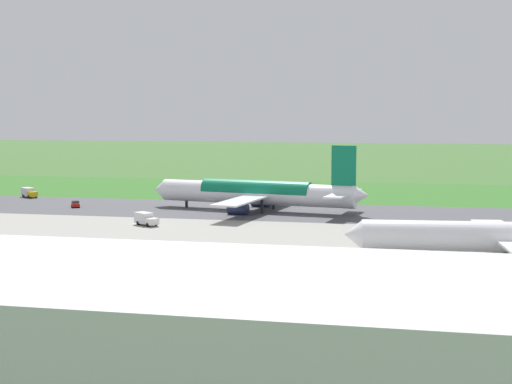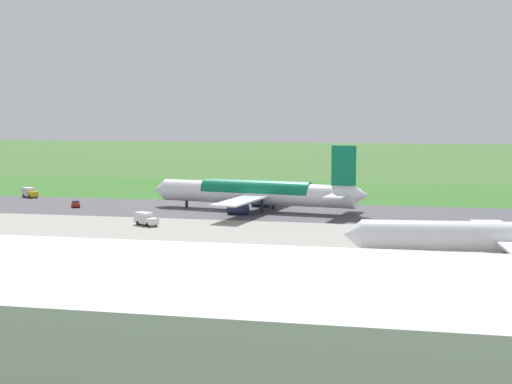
{
  "view_description": "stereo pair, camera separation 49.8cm",
  "coord_description": "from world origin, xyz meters",
  "px_view_note": "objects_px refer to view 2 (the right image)",
  "views": [
    {
      "loc": [
        -46.34,
        167.99,
        23.07
      ],
      "look_at": [
        -11.23,
        0.0,
        4.5
      ],
      "focal_mm": 51.42,
      "sensor_mm": 36.0,
      "label": 1
    },
    {
      "loc": [
        -46.82,
        167.89,
        23.07
      ],
      "look_at": [
        -11.23,
        0.0,
        4.5
      ],
      "focal_mm": 51.42,
      "sensor_mm": 36.0,
      "label": 2
    }
  ],
  "objects_px": {
    "service_car_followme": "(76,204)",
    "airliner_parked_near": "(507,237)",
    "no_stopping_sign": "(289,188)",
    "traffic_cone_orange": "(261,193)",
    "service_truck_fuel": "(146,219)",
    "service_truck_baggage": "(29,192)",
    "airliner_main": "(257,193)"
  },
  "relations": [
    {
      "from": "airliner_parked_near",
      "to": "no_stopping_sign",
      "type": "bearing_deg",
      "value": -61.43
    },
    {
      "from": "airliner_parked_near",
      "to": "service_car_followme",
      "type": "xyz_separation_m",
      "value": [
        95.3,
        -47.74,
        -3.14
      ]
    },
    {
      "from": "airliner_parked_near",
      "to": "traffic_cone_orange",
      "type": "relative_size",
      "value": 90.99
    },
    {
      "from": "service_truck_baggage",
      "to": "traffic_cone_orange",
      "type": "height_order",
      "value": "service_truck_baggage"
    },
    {
      "from": "airliner_main",
      "to": "service_car_followme",
      "type": "relative_size",
      "value": 11.88
    },
    {
      "from": "no_stopping_sign",
      "to": "traffic_cone_orange",
      "type": "relative_size",
      "value": 4.08
    },
    {
      "from": "service_truck_baggage",
      "to": "service_car_followme",
      "type": "distance_m",
      "value": 27.43
    },
    {
      "from": "airliner_parked_near",
      "to": "no_stopping_sign",
      "type": "relative_size",
      "value": 22.28
    },
    {
      "from": "traffic_cone_orange",
      "to": "airliner_parked_near",
      "type": "bearing_deg",
      "value": 123.15
    },
    {
      "from": "no_stopping_sign",
      "to": "traffic_cone_orange",
      "type": "height_order",
      "value": "no_stopping_sign"
    },
    {
      "from": "service_truck_fuel",
      "to": "no_stopping_sign",
      "type": "height_order",
      "value": "service_truck_fuel"
    },
    {
      "from": "service_truck_fuel",
      "to": "airliner_parked_near",
      "type": "bearing_deg",
      "value": 161.03
    },
    {
      "from": "airliner_main",
      "to": "service_truck_fuel",
      "type": "relative_size",
      "value": 8.94
    },
    {
      "from": "airliner_main",
      "to": "airliner_parked_near",
      "type": "height_order",
      "value": "airliner_main"
    },
    {
      "from": "airliner_main",
      "to": "traffic_cone_orange",
      "type": "distance_m",
      "value": 38.0
    },
    {
      "from": "airliner_parked_near",
      "to": "service_truck_fuel",
      "type": "height_order",
      "value": "airliner_parked_near"
    },
    {
      "from": "no_stopping_sign",
      "to": "traffic_cone_orange",
      "type": "xyz_separation_m",
      "value": [
        7.81,
        3.07,
        -1.07
      ]
    },
    {
      "from": "airliner_parked_near",
      "to": "airliner_main",
      "type": "bearing_deg",
      "value": -45.02
    },
    {
      "from": "traffic_cone_orange",
      "to": "airliner_main",
      "type": "bearing_deg",
      "value": 100.54
    },
    {
      "from": "service_car_followme",
      "to": "traffic_cone_orange",
      "type": "bearing_deg",
      "value": -134.1
    },
    {
      "from": "service_car_followme",
      "to": "service_truck_baggage",
      "type": "bearing_deg",
      "value": -37.58
    },
    {
      "from": "service_car_followme",
      "to": "traffic_cone_orange",
      "type": "relative_size",
      "value": 8.27
    },
    {
      "from": "no_stopping_sign",
      "to": "traffic_cone_orange",
      "type": "distance_m",
      "value": 8.46
    },
    {
      "from": "service_car_followme",
      "to": "no_stopping_sign",
      "type": "height_order",
      "value": "no_stopping_sign"
    },
    {
      "from": "service_car_followme",
      "to": "airliner_parked_near",
      "type": "bearing_deg",
      "value": 153.39
    },
    {
      "from": "airliner_parked_near",
      "to": "service_truck_baggage",
      "type": "distance_m",
      "value": 133.63
    },
    {
      "from": "service_car_followme",
      "to": "traffic_cone_orange",
      "type": "distance_m",
      "value": 55.04
    },
    {
      "from": "service_truck_baggage",
      "to": "service_truck_fuel",
      "type": "xyz_separation_m",
      "value": [
        -49.01,
        41.09,
        0.0
      ]
    },
    {
      "from": "airliner_main",
      "to": "service_car_followme",
      "type": "distance_m",
      "value": 45.41
    },
    {
      "from": "service_truck_baggage",
      "to": "no_stopping_sign",
      "type": "xyz_separation_m",
      "value": [
        -67.84,
        -25.86,
        -0.06
      ]
    },
    {
      "from": "service_truck_baggage",
      "to": "service_truck_fuel",
      "type": "height_order",
      "value": "same"
    },
    {
      "from": "airliner_parked_near",
      "to": "service_car_followme",
      "type": "height_order",
      "value": "airliner_parked_near"
    }
  ]
}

